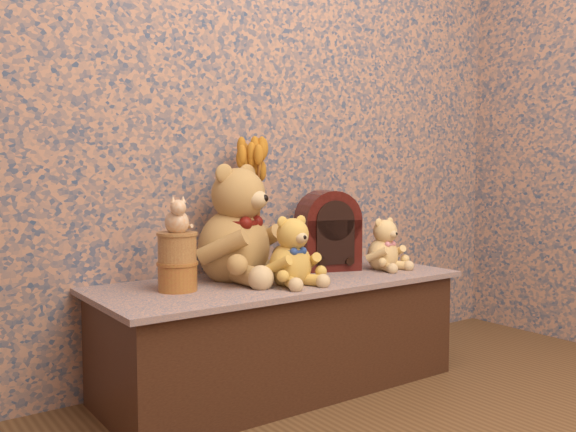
% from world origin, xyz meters
% --- Properties ---
extents(display_shelf, '(1.39, 0.57, 0.42)m').
position_xyz_m(display_shelf, '(0.00, 1.23, 0.21)').
color(display_shelf, '#3B5179').
rests_on(display_shelf, ground).
extents(teddy_large, '(0.51, 0.55, 0.46)m').
position_xyz_m(teddy_large, '(-0.14, 1.32, 0.65)').
color(teddy_large, '#A87941').
rests_on(teddy_large, display_shelf).
extents(teddy_medium, '(0.22, 0.25, 0.26)m').
position_xyz_m(teddy_medium, '(-0.03, 1.11, 0.55)').
color(teddy_medium, gold).
rests_on(teddy_medium, display_shelf).
extents(teddy_small, '(0.20, 0.23, 0.23)m').
position_xyz_m(teddy_small, '(0.48, 1.17, 0.53)').
color(teddy_small, tan).
rests_on(teddy_small, display_shelf).
extents(cathedral_radio, '(0.28, 0.24, 0.33)m').
position_xyz_m(cathedral_radio, '(0.29, 1.31, 0.58)').
color(cathedral_radio, '#370E0A').
rests_on(cathedral_radio, display_shelf).
extents(ceramic_vase, '(0.12, 0.12, 0.19)m').
position_xyz_m(ceramic_vase, '(-0.03, 1.37, 0.51)').
color(ceramic_vase, tan).
rests_on(ceramic_vase, display_shelf).
extents(dried_stalks, '(0.28, 0.28, 0.42)m').
position_xyz_m(dried_stalks, '(-0.03, 1.37, 0.82)').
color(dried_stalks, '#BF721E').
rests_on(dried_stalks, ceramic_vase).
extents(biscuit_tin_lower, '(0.14, 0.14, 0.10)m').
position_xyz_m(biscuit_tin_lower, '(-0.41, 1.24, 0.46)').
color(biscuit_tin_lower, gold).
rests_on(biscuit_tin_lower, display_shelf).
extents(biscuit_tin_upper, '(0.13, 0.13, 0.10)m').
position_xyz_m(biscuit_tin_upper, '(-0.41, 1.24, 0.56)').
color(biscuit_tin_upper, tan).
rests_on(biscuit_tin_upper, biscuit_tin_lower).
extents(cat_figurine, '(0.12, 0.13, 0.13)m').
position_xyz_m(cat_figurine, '(-0.41, 1.24, 0.68)').
color(cat_figurine, silver).
rests_on(cat_figurine, biscuit_tin_upper).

